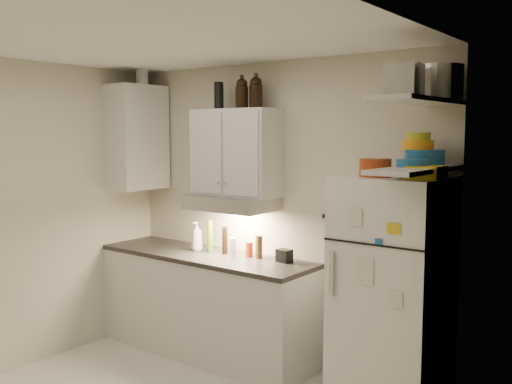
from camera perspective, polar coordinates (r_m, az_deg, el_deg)
The scene contains 35 objects.
ceiling at distance 3.84m, azimuth -11.59°, elevation 15.03°, with size 3.20×3.00×0.02m, color white.
back_wall at distance 4.97m, azimuth 1.99°, elevation -2.11°, with size 3.20×0.02×2.60m, color beige.
left_wall at distance 5.16m, azimuth -23.11°, elevation -2.28°, with size 0.02×3.00×2.60m, color beige.
right_wall at distance 2.88m, azimuth 10.79°, elevation -8.17°, with size 0.02×3.00×2.60m, color beige.
base_cabinet at distance 5.26m, azimuth -5.04°, elevation -11.28°, with size 2.10×0.60×0.88m, color silver.
countertop at distance 5.14m, azimuth -5.08°, elevation -6.38°, with size 2.10×0.62×0.04m, color #2D2926.
upper_cabinet at distance 4.97m, azimuth -1.99°, elevation 3.97°, with size 0.80×0.33×0.75m, color silver.
side_cabinet at distance 5.66m, azimuth -11.83°, elevation 5.36°, with size 0.33×0.55×1.00m, color silver.
range_hood at distance 4.95m, azimuth -2.45°, elevation -1.09°, with size 0.76×0.46×0.12m, color silver.
fridge at distance 4.16m, azimuth 13.46°, elevation -10.23°, with size 0.70×0.68×1.70m, color white.
shelf_hi at distance 3.80m, azimuth 15.91°, elevation 8.80°, with size 0.30×0.95×0.03m, color silver.
shelf_lo at distance 3.80m, azimuth 15.72°, elevation 2.16°, with size 0.30×0.95×0.03m, color silver.
knife_strip at distance 4.58m, azimuth 8.97°, elevation -2.62°, with size 0.42×0.02×0.03m, color black.
dutch_oven at distance 3.92m, azimuth 11.84°, elevation 2.40°, with size 0.21×0.21×0.12m, color #9B3212.
book_stack at distance 3.79m, azimuth 16.66°, elevation 1.87°, with size 0.21×0.26×0.09m, color gold.
spice_jar at distance 3.88m, azimuth 13.98°, elevation 2.12°, with size 0.06×0.06×0.10m, color silver.
stock_pot at distance 4.05m, azimuth 17.80°, elevation 10.38°, with size 0.32×0.32×0.23m, color silver.
tin_a at distance 3.76m, azimuth 14.60°, elevation 10.71°, with size 0.21×0.19×0.21m, color #AAAAAD.
tin_b at distance 3.48m, azimuth 14.63°, elevation 10.77°, with size 0.17×0.17×0.17m, color #AAAAAD.
bowl_teal at distance 4.05m, azimuth 16.52°, elevation 3.33°, with size 0.27×0.27×0.11m, color #1B5C98.
bowl_orange at distance 4.05m, azimuth 15.88°, elevation 4.55°, with size 0.21×0.21×0.06m, color orange.
bowl_yellow at distance 4.05m, azimuth 15.91°, elevation 5.38°, with size 0.17×0.17×0.05m, color gold.
plates at distance 3.82m, azimuth 15.39°, elevation 2.80°, with size 0.21×0.21×0.05m, color #1B5C98.
growler_a at distance 4.87m, azimuth -1.43°, elevation 9.87°, with size 0.11×0.11×0.26m, color black, non-canonical shape.
growler_b at distance 4.84m, azimuth -0.01°, elevation 9.96°, with size 0.11×0.11×0.27m, color black, non-canonical shape.
thermos_a at distance 5.05m, azimuth -3.74°, elevation 9.59°, with size 0.08×0.08×0.24m, color black.
thermos_b at distance 5.12m, azimuth -3.66°, elevation 9.38°, with size 0.07×0.07×0.21m, color black.
side_jar at distance 5.69m, azimuth -11.32°, elevation 11.20°, with size 0.12×0.12×0.16m, color silver.
soap_bottle at distance 5.25m, azimuth -5.96°, elevation -4.25°, with size 0.11×0.12×0.30m, color silver.
pepper_mill at distance 4.91m, azimuth 0.29°, elevation -5.52°, with size 0.06×0.06×0.20m, color brown.
oil_bottle at distance 5.19m, azimuth -4.66°, elevation -4.41°, with size 0.06×0.06×0.29m, color #5B6C1B.
vinegar_bottle at distance 5.09m, azimuth -3.13°, elevation -4.85°, with size 0.05×0.05×0.24m, color black.
clear_bottle at distance 4.97m, azimuth -2.31°, elevation -5.57°, with size 0.06×0.06×0.17m, color silver.
red_jar at distance 4.97m, azimuth -0.68°, elevation -5.77°, with size 0.07×0.07×0.13m, color #9B3212.
caddy at distance 4.79m, azimuth 2.84°, elevation -6.38°, with size 0.13×0.09×0.11m, color black.
Camera 1 is at (2.85, -2.50, 2.00)m, focal length 40.00 mm.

